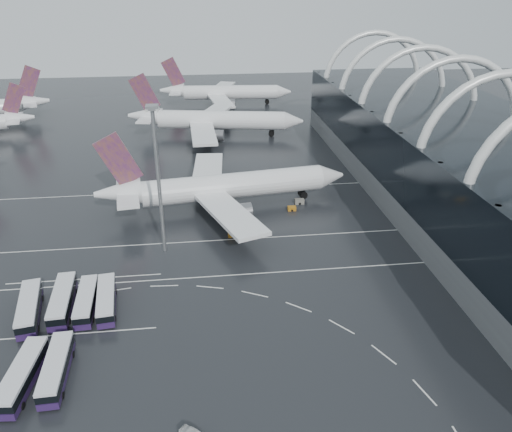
{
  "coord_description": "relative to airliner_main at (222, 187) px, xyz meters",
  "views": [
    {
      "loc": [
        -1.86,
        -81.39,
        50.71
      ],
      "look_at": [
        9.1,
        8.43,
        7.0
      ],
      "focal_mm": 35.0,
      "sensor_mm": 36.0,
      "label": 1
    }
  ],
  "objects": [
    {
      "name": "airliner_main",
      "position": [
        0.0,
        0.0,
        0.0
      ],
      "size": [
        60.5,
        52.6,
        20.49
      ],
      "rotation": [
        0.0,
        0.0,
        0.14
      ],
      "color": "white",
      "rests_on": "ground"
    },
    {
      "name": "bus_row_far_b",
      "position": [
        -26.22,
        -54.38,
        -3.43
      ],
      "size": [
        3.35,
        12.65,
        3.09
      ],
      "rotation": [
        0.0,
        0.0,
        1.61
      ],
      "color": "#2C1644",
      "rests_on": "ground"
    },
    {
      "name": "bus_row_near_b",
      "position": [
        -28.95,
        -38.09,
        -3.33
      ],
      "size": [
        3.95,
        13.47,
        3.27
      ],
      "rotation": [
        0.0,
        0.0,
        1.64
      ],
      "color": "#2C1644",
      "rests_on": "ground"
    },
    {
      "name": "bus_bay_line_south",
      "position": [
        -27.29,
        -44.89,
        -5.13
      ],
      "size": [
        28.0,
        0.25,
        0.01
      ],
      "primitive_type": "cube",
      "color": "white",
      "rests_on": "ground"
    },
    {
      "name": "lane_marking_far",
      "position": [
        -3.29,
        11.11,
        -5.13
      ],
      "size": [
        120.0,
        0.25,
        0.01
      ],
      "primitive_type": "cube",
      "color": "white",
      "rests_on": "ground"
    },
    {
      "name": "gse_cart_belly_c",
      "position": [
        1.39,
        -15.56,
        -4.56
      ],
      "size": [
        2.1,
        1.24,
        1.14
      ],
      "primitive_type": "cube",
      "color": "#AC6B17",
      "rests_on": "ground"
    },
    {
      "name": "bus_bay_line_north",
      "position": [
        -27.29,
        -28.89,
        -5.13
      ],
      "size": [
        28.0,
        0.25,
        0.01
      ],
      "primitive_type": "cube",
      "color": "white",
      "rests_on": "ground"
    },
    {
      "name": "lane_marking_near",
      "position": [
        -3.29,
        -30.89,
        -5.13
      ],
      "size": [
        120.0,
        0.25,
        0.01
      ],
      "primitive_type": "cube",
      "color": "white",
      "rests_on": "ground"
    },
    {
      "name": "gse_cart_belly_a",
      "position": [
        16.43,
        -4.08,
        -4.6
      ],
      "size": [
        1.95,
        1.15,
        1.06
      ],
      "primitive_type": "cube",
      "color": "#AC6B17",
      "rests_on": "ground"
    },
    {
      "name": "airliner_gate_b",
      "position": [
        0.35,
        60.72,
        0.19
      ],
      "size": [
        61.11,
        54.23,
        21.27
      ],
      "rotation": [
        0.0,
        0.0,
        -0.18
      ],
      "color": "white",
      "rests_on": "ground"
    },
    {
      "name": "floodlight_mast",
      "position": [
        -12.93,
        -19.68,
        13.62
      ],
      "size": [
        2.28,
        2.28,
        29.8
      ],
      "color": "gray",
      "rests_on": "ground"
    },
    {
      "name": "terminal",
      "position": [
        58.27,
        -9.05,
        5.74
      ],
      "size": [
        42.0,
        160.0,
        34.9
      ],
      "color": "#5A5D5F",
      "rests_on": "ground"
    },
    {
      "name": "bus_row_near_d",
      "position": [
        -21.74,
        -38.53,
        -3.46
      ],
      "size": [
        4.18,
        12.58,
        3.04
      ],
      "rotation": [
        0.0,
        0.0,
        1.69
      ],
      "color": "#2C1644",
      "rests_on": "ground"
    },
    {
      "name": "lane_marking_mid",
      "position": [
        -3.29,
        -16.89,
        -5.13
      ],
      "size": [
        120.0,
        0.25,
        0.01
      ],
      "primitive_type": "cube",
      "color": "white",
      "rests_on": "ground"
    },
    {
      "name": "bus_row_far_a",
      "position": [
        -30.46,
        -55.35,
        -3.38
      ],
      "size": [
        4.08,
        13.12,
        3.18
      ],
      "rotation": [
        0.0,
        0.0,
        1.48
      ],
      "color": "#2C1644",
      "rests_on": "ground"
    },
    {
      "name": "gse_cart_belly_b",
      "position": [
        19.0,
        -0.42,
        -4.51
      ],
      "size": [
        2.27,
        1.34,
        1.24
      ],
      "primitive_type": "cube",
      "color": "slate",
      "rests_on": "ground"
    },
    {
      "name": "bus_row_near_a",
      "position": [
        -33.86,
        -39.58,
        -3.34
      ],
      "size": [
        5.22,
        13.52,
        3.25
      ],
      "rotation": [
        0.0,
        0.0,
        1.75
      ],
      "color": "#2C1644",
      "rests_on": "ground"
    },
    {
      "name": "bus_row_near_c",
      "position": [
        -25.01,
        -38.57,
        -3.48
      ],
      "size": [
        3.44,
        12.32,
        3.0
      ],
      "rotation": [
        0.0,
        0.0,
        1.63
      ],
      "color": "#2C1644",
      "rests_on": "ground"
    },
    {
      "name": "ground",
      "position": [
        -3.29,
        -28.89,
        -5.13
      ],
      "size": [
        420.0,
        420.0,
        0.0
      ],
      "primitive_type": "plane",
      "color": "black",
      "rests_on": "ground"
    },
    {
      "name": "airliner_gate_c",
      "position": [
        7.21,
        106.77,
        -0.09
      ],
      "size": [
        56.63,
        52.08,
        20.17
      ],
      "rotation": [
        0.0,
        0.0,
        -0.08
      ],
      "color": "white",
      "rests_on": "ground"
    }
  ]
}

